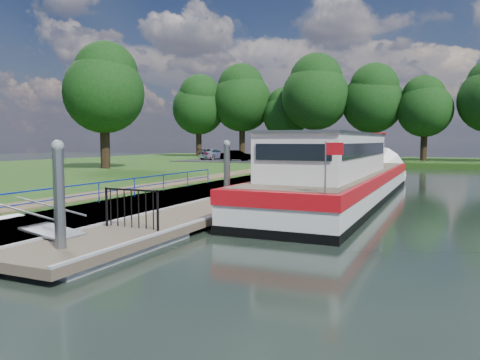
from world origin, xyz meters
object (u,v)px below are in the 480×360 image
at_px(car_b, 237,156).
at_px(car_c, 214,154).
at_px(pontoon, 266,196).
at_px(car_a, 287,156).
at_px(barge, 345,178).
at_px(car_d, 278,153).

distance_m(car_b, car_c, 4.27).
xyz_separation_m(pontoon, car_a, (-6.57, 22.74, 1.24)).
height_order(car_b, car_c, car_c).
height_order(barge, car_a, barge).
height_order(car_a, car_b, car_a).
distance_m(car_b, car_d, 6.10).
distance_m(car_a, car_c, 9.14).
relative_size(barge, car_c, 5.19).
xyz_separation_m(barge, car_a, (-10.17, 21.27, 0.34)).
xyz_separation_m(car_a, car_b, (-5.27, -0.50, -0.05)).
height_order(pontoon, car_b, car_b).
xyz_separation_m(car_b, car_d, (2.54, 5.54, 0.11)).
distance_m(pontoon, car_d, 29.32).
xyz_separation_m(pontoon, car_c, (-15.57, 24.30, 1.24)).
distance_m(car_a, car_b, 5.29).
distance_m(pontoon, car_a, 23.70).
relative_size(pontoon, car_b, 9.20).
height_order(barge, car_d, barge).
bearing_deg(barge, car_d, 116.10).
relative_size(barge, car_a, 6.11).
height_order(car_a, car_c, car_c).
height_order(car_c, car_d, car_d).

